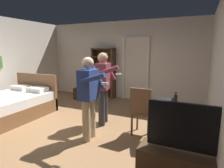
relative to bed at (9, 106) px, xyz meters
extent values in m
plane|color=olive|center=(1.80, -0.04, -0.30)|extent=(6.75, 6.75, 0.00)
cube|color=silver|center=(1.80, 3.08, 1.02)|extent=(5.80, 0.12, 2.66)
cube|color=silver|center=(4.64, -0.04, 1.02)|extent=(0.12, 6.37, 2.66)
cube|color=white|center=(1.93, 3.00, 0.72)|extent=(0.08, 0.08, 2.05)
cube|color=white|center=(2.78, 3.00, 0.72)|extent=(0.08, 0.08, 2.05)
cube|color=white|center=(2.36, 3.00, 1.79)|extent=(0.93, 0.08, 0.08)
cube|color=brown|center=(0.00, -0.08, -0.13)|extent=(1.47, 2.07, 0.35)
cube|color=white|center=(0.00, -0.08, 0.16)|extent=(1.41, 2.01, 0.22)
cube|color=brown|center=(0.00, 0.92, 0.21)|extent=(1.47, 0.08, 1.02)
cube|color=white|center=(-0.32, 0.66, 0.33)|extent=(0.50, 0.34, 0.12)
cube|color=white|center=(0.32, 0.66, 0.33)|extent=(0.50, 0.34, 0.12)
cube|color=#4C331E|center=(0.85, 2.82, 0.57)|extent=(0.06, 0.32, 1.75)
cube|color=#4C331E|center=(1.61, 2.82, 0.57)|extent=(0.06, 0.32, 1.75)
cube|color=#4C331E|center=(1.23, 2.82, 1.43)|extent=(0.82, 0.32, 0.04)
cube|color=#4C331E|center=(1.23, 2.97, 0.57)|extent=(0.82, 0.02, 1.75)
cube|color=#4C331E|center=(1.23, 2.82, -0.01)|extent=(0.76, 0.32, 0.03)
cylinder|color=#4B4033|center=(1.38, 2.82, 0.07)|extent=(0.07, 0.07, 0.12)
cube|color=#4C331E|center=(1.23, 2.82, 0.57)|extent=(0.76, 0.32, 0.03)
cube|color=#4C331E|center=(1.23, 2.82, 1.16)|extent=(0.76, 0.32, 0.03)
cylinder|color=#629555|center=(1.39, 2.82, 1.23)|extent=(0.07, 0.07, 0.12)
cube|color=black|center=(4.28, -0.83, 0.52)|extent=(1.00, 0.05, 0.58)
cube|color=#4F88BE|center=(4.28, -0.80, 0.52)|extent=(0.94, 0.01, 0.52)
cylinder|color=#4C331E|center=(3.85, 0.35, 0.03)|extent=(0.08, 0.08, 0.67)
cylinder|color=#4C331E|center=(3.85, 0.35, -0.29)|extent=(0.34, 0.34, 0.03)
cylinder|color=#4C331E|center=(3.85, 0.35, 0.38)|extent=(0.56, 0.56, 0.03)
cube|color=black|center=(3.82, 0.35, 0.41)|extent=(0.37, 0.30, 0.02)
cube|color=black|center=(3.85, 0.23, 0.52)|extent=(0.36, 0.28, 0.07)
cube|color=navy|center=(3.85, 0.24, 0.52)|extent=(0.32, 0.24, 0.05)
cylinder|color=#2B2C1A|center=(3.99, 0.27, 0.51)|extent=(0.06, 0.06, 0.23)
cylinder|color=#2B2C1A|center=(3.99, 0.27, 0.66)|extent=(0.03, 0.03, 0.06)
cylinder|color=brown|center=(3.53, 0.64, -0.08)|extent=(0.04, 0.04, 0.45)
cylinder|color=brown|center=(3.19, 0.65, -0.08)|extent=(0.04, 0.04, 0.45)
cylinder|color=brown|center=(3.52, 0.30, -0.08)|extent=(0.04, 0.04, 0.45)
cylinder|color=brown|center=(3.18, 0.31, -0.08)|extent=(0.04, 0.04, 0.45)
cube|color=brown|center=(3.35, 0.48, 0.17)|extent=(0.43, 0.43, 0.04)
cube|color=brown|center=(3.35, 0.31, 0.44)|extent=(0.42, 0.05, 0.50)
cylinder|color=tan|center=(2.46, -0.04, 0.09)|extent=(0.15, 0.15, 0.79)
cylinder|color=tan|center=(2.48, -0.26, 0.09)|extent=(0.15, 0.15, 0.79)
cube|color=navy|center=(2.47, -0.15, 0.77)|extent=(0.28, 0.42, 0.56)
sphere|color=#D8AD8C|center=(2.47, -0.15, 1.17)|extent=(0.22, 0.22, 0.22)
cylinder|color=navy|center=(2.55, 0.08, 0.87)|extent=(0.32, 0.11, 0.46)
cylinder|color=navy|center=(2.70, -0.36, 0.93)|extent=(0.46, 0.12, 0.22)
cube|color=white|center=(2.93, -0.37, 0.86)|extent=(0.12, 0.04, 0.04)
cylinder|color=#333338|center=(2.34, 0.76, 0.11)|extent=(0.15, 0.15, 0.83)
cylinder|color=#333338|center=(2.38, 0.52, 0.11)|extent=(0.15, 0.15, 0.83)
cube|color=brown|center=(2.36, 0.64, 0.82)|extent=(0.34, 0.47, 0.59)
sphere|color=tan|center=(2.36, 0.64, 1.23)|extent=(0.22, 0.22, 0.22)
cylinder|color=brown|center=(2.40, 0.89, 0.92)|extent=(0.34, 0.15, 0.48)
cylinder|color=brown|center=(2.61, 0.45, 0.99)|extent=(0.43, 0.17, 0.23)
cube|color=white|center=(2.82, 0.46, 0.91)|extent=(0.12, 0.06, 0.04)
cube|color=black|center=(0.67, 2.28, -0.11)|extent=(0.58, 0.38, 0.39)
camera|label=1|loc=(4.34, -3.12, 1.43)|focal=30.50mm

